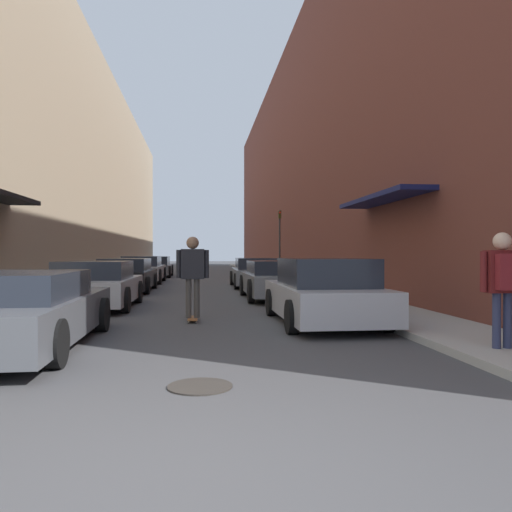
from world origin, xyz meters
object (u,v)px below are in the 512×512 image
Objects in this scene: parked_car_left_1 at (96,285)px; parked_car_right_0 at (324,293)px; parked_car_left_3 at (143,270)px; parked_car_left_2 at (126,275)px; traffic_light at (280,236)px; pedestrian at (503,276)px; manhole_cover at (200,386)px; parked_car_left_4 at (154,267)px; parked_car_right_2 at (256,273)px; parked_car_left_0 at (25,311)px; parked_car_right_1 at (275,280)px; skateboarder at (193,269)px.

parked_car_right_0 reaches higher than parked_car_left_1.
parked_car_left_2 is at bearing -89.77° from parked_car_left_3.
traffic_light is 21.88m from pedestrian.
manhole_cover is (-2.52, -4.59, -0.62)m from parked_car_right_0.
traffic_light is (2.03, 18.32, 1.79)m from parked_car_right_0.
parked_car_left_1 is 0.85× the size of parked_car_left_2.
pedestrian is at bearing -45.29° from parked_car_left_1.
parked_car_left_4 is 25.25m from manhole_cover.
pedestrian is at bearing -73.96° from parked_car_left_4.
traffic_light reaches higher than parked_car_right_2.
parked_car_left_0 is at bearing -109.36° from traffic_light.
parked_car_left_4 is 1.14× the size of traffic_light.
parked_car_right_1 is (5.10, -3.58, -0.00)m from parked_car_left_2.
pedestrian reaches higher than parked_car_right_1.
parked_car_right_2 is at bearing -61.91° from parked_car_left_4.
traffic_light is at bearing 78.78° from manhole_cover.
parked_car_right_1 is 9.22m from pedestrian.
parked_car_right_0 is 2.79m from skateboarder.
pedestrian reaches higher than parked_car_right_0.
skateboarder reaches higher than parked_car_right_2.
skateboarder reaches higher than parked_car_left_0.
parked_car_left_0 is at bearing -157.78° from parked_car_right_0.
skateboarder is at bearing -103.54° from parked_car_right_2.
pedestrian reaches higher than manhole_cover.
parked_car_right_1 is (-0.17, 5.52, -0.03)m from parked_car_right_0.
parked_car_right_0 reaches higher than parked_car_left_2.
parked_car_left_3 reaches higher than parked_car_left_4.
parked_car_right_0 is (5.29, -14.60, -0.00)m from parked_car_left_3.
parked_car_left_1 is at bearing 108.63° from manhole_cover.
traffic_light is at bearing 70.64° from parked_car_left_0.
parked_car_left_2 is at bearing -159.54° from parked_car_right_2.
parked_car_left_4 is 20.05m from skateboarder.
parked_car_left_1 is at bearing -157.55° from parked_car_right_1.
parked_car_left_1 is 9.09m from parked_car_right_2.
manhole_cover is (-2.35, -10.10, -0.59)m from parked_car_right_1.
parked_car_left_3 is at bearing 90.36° from parked_car_left_1.
skateboarder is at bearing 47.86° from parked_car_left_0.
skateboarder reaches higher than parked_car_left_2.
skateboarder is 5.99m from pedestrian.
parked_car_right_1 is 2.75× the size of pedestrian.
parked_car_right_2 is at bearing 90.10° from parked_car_right_1.
pedestrian is (6.92, -12.61, 0.52)m from parked_car_left_2.
manhole_cover is (2.74, -25.09, -0.60)m from parked_car_left_4.
parked_car_left_0 is 1.01× the size of parked_car_left_2.
manhole_cover is (2.77, -19.19, -0.63)m from parked_car_left_3.
parked_car_right_0 is at bearing -89.08° from parked_car_right_2.
parked_car_left_3 is at bearing 90.23° from parked_car_left_2.
manhole_cover is (2.63, -2.48, -0.56)m from parked_car_left_0.
skateboarder is (-2.49, -10.36, 0.50)m from parked_car_right_2.
traffic_light is (2.19, 12.81, 1.83)m from parked_car_right_1.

